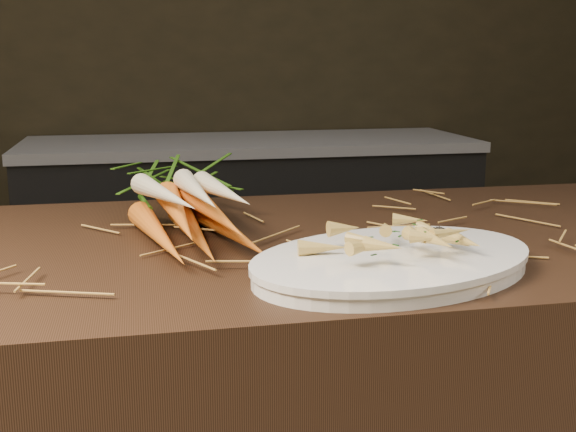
% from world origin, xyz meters
% --- Properties ---
extents(back_counter, '(1.82, 0.62, 0.84)m').
position_xyz_m(back_counter, '(0.30, 2.18, 0.42)').
color(back_counter, black).
rests_on(back_counter, ground).
extents(straw_bedding, '(1.40, 0.60, 0.02)m').
position_xyz_m(straw_bedding, '(0.00, 0.30, 0.91)').
color(straw_bedding, '#AB7D3D').
rests_on(straw_bedding, main_counter).
extents(root_veg_bunch, '(0.24, 0.59, 0.11)m').
position_xyz_m(root_veg_bunch, '(-0.09, 0.44, 0.95)').
color(root_veg_bunch, '#CD5216').
rests_on(root_veg_bunch, main_counter).
extents(serving_platter, '(0.46, 0.38, 0.02)m').
position_xyz_m(serving_platter, '(0.16, 0.10, 0.91)').
color(serving_platter, white).
rests_on(serving_platter, main_counter).
extents(roasted_veg_heap, '(0.23, 0.20, 0.04)m').
position_xyz_m(roasted_veg_heap, '(0.16, 0.10, 0.94)').
color(roasted_veg_heap, gold).
rests_on(roasted_veg_heap, serving_platter).
extents(serving_fork, '(0.03, 0.15, 0.00)m').
position_xyz_m(serving_fork, '(0.30, 0.13, 0.92)').
color(serving_fork, silver).
rests_on(serving_fork, serving_platter).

